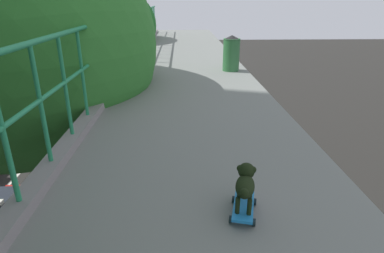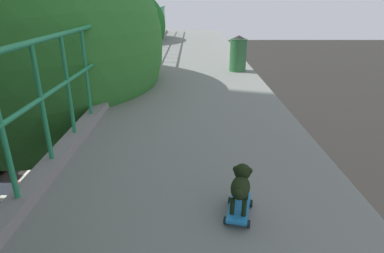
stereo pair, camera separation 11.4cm
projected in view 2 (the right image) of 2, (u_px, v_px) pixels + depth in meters
The scene contains 8 objects.
car_red_taxi_fifth at pixel (14, 219), 9.84m from camera, with size 1.90×3.84×1.55m.
car_yellow_cab_seventh at pixel (84, 129), 16.44m from camera, with size 1.94×4.58×1.72m.
city_bus at pixel (78, 69), 24.81m from camera, with size 2.68×11.17×3.41m.
roadside_tree_mid at pixel (26, 45), 6.35m from camera, with size 5.47×5.47×8.61m.
roadside_tree_far at pixel (110, 26), 13.48m from camera, with size 4.72×4.72×7.73m.
toy_skateboard at pixel (239, 208), 2.55m from camera, with size 0.28×0.44×0.08m.
small_dog at pixel (241, 183), 2.49m from camera, with size 0.22×0.40×0.31m.
litter_bin at pixel (239, 53), 7.54m from camera, with size 0.40×0.40×0.84m.
Camera 2 is at (1.18, -0.15, 7.01)m, focal length 29.71 mm.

